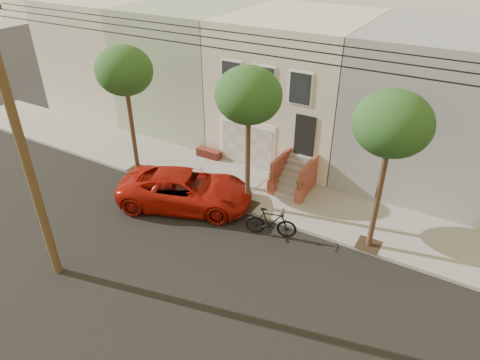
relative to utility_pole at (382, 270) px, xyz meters
The scene contains 9 objects.
ground 10.06m from the utility_pole, 158.20° to the left, with size 90.00×90.00×0.00m, color black.
sidewalk 12.78m from the utility_pole, 133.10° to the left, with size 40.00×3.70×0.15m, color gray.
house_row 16.53m from the utility_pole, 119.07° to the left, with size 33.10×11.70×7.00m.
tree_left 15.25m from the utility_pole, 152.26° to the left, with size 2.70×2.57×6.30m.
tree_mid 9.97m from the utility_pole, 134.59° to the left, with size 2.70×2.57×6.30m.
tree_right 7.26m from the utility_pole, 101.93° to the left, with size 2.70×2.57×6.30m.
utility_pole is the anchor object (origin of this frame).
pickup_truck 12.01m from the utility_pole, 148.12° to the left, with size 2.74×5.94×1.65m, color #A6150A.
motorcycle 9.08m from the utility_pole, 131.51° to the left, with size 0.60×2.12×1.27m, color black.
Camera 1 is at (8.74, -9.93, 10.91)m, focal length 31.79 mm.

